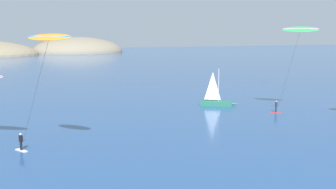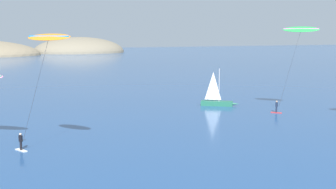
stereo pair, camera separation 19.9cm
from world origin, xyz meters
name	(u,v)px [view 1 (the left image)]	position (x,y,z in m)	size (l,w,h in m)	color
headland_island	(8,55)	(-9.01, 217.07, 0.00)	(125.36, 62.07, 17.74)	#84755B
sailboat_near	(218,101)	(14.71, 38.93, 0.64)	(5.46, 4.13, 5.70)	#23664C
kitesurfer_orange	(46,48)	(-12.52, 21.32, 9.73)	(5.11, 6.16, 11.03)	silver
kitesurfer_green	(298,36)	(21.06, 28.93, 10.56)	(4.90, 4.70, 11.96)	red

